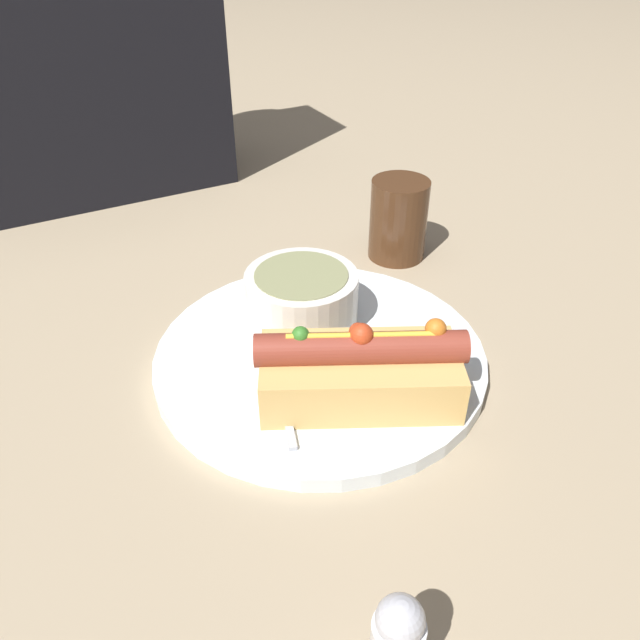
% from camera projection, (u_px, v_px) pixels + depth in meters
% --- Properties ---
extents(ground_plane, '(4.00, 4.00, 0.00)m').
position_uv_depth(ground_plane, '(320.00, 363.00, 0.55)').
color(ground_plane, tan).
extents(dinner_plate, '(0.29, 0.29, 0.01)m').
position_uv_depth(dinner_plate, '(320.00, 357.00, 0.55)').
color(dinner_plate, white).
rests_on(dinner_plate, ground_plane).
extents(hot_dog, '(0.17, 0.13, 0.07)m').
position_uv_depth(hot_dog, '(362.00, 369.00, 0.48)').
color(hot_dog, '#DBAD60').
rests_on(hot_dog, dinner_plate).
extents(soup_bowl, '(0.10, 0.10, 0.05)m').
position_uv_depth(soup_bowl, '(302.00, 296.00, 0.56)').
color(soup_bowl, silver).
rests_on(soup_bowl, dinner_plate).
extents(spoon, '(0.07, 0.17, 0.01)m').
position_uv_depth(spoon, '(271.00, 335.00, 0.55)').
color(spoon, '#B7B7BC').
rests_on(spoon, dinner_plate).
extents(drinking_glass, '(0.06, 0.06, 0.09)m').
position_uv_depth(drinking_glass, '(398.00, 220.00, 0.68)').
color(drinking_glass, '#4C2D19').
rests_on(drinking_glass, ground_plane).
extents(seated_diner, '(0.32, 0.15, 0.50)m').
position_uv_depth(seated_diner, '(74.00, 15.00, 0.74)').
color(seated_diner, black).
rests_on(seated_diner, ground_plane).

